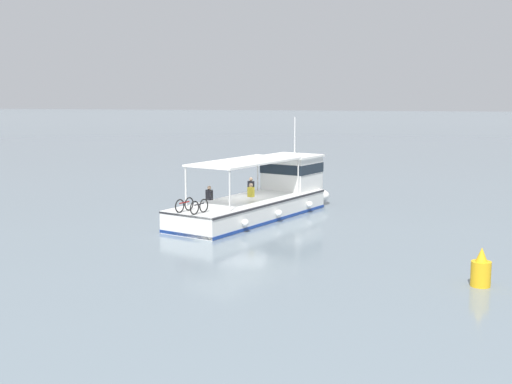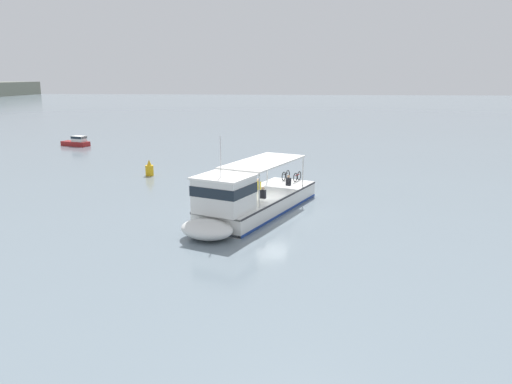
% 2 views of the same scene
% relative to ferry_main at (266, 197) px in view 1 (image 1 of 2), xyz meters
% --- Properties ---
extents(ground_plane, '(400.00, 400.00, 0.00)m').
position_rel_ferry_main_xyz_m(ground_plane, '(0.83, -1.08, -1.02)').
color(ground_plane, slate).
extents(ferry_main, '(12.92, 7.75, 5.32)m').
position_rel_ferry_main_xyz_m(ferry_main, '(0.00, 0.00, 0.00)').
color(ferry_main, white).
rests_on(ferry_main, ground).
extents(channel_buoy, '(0.70, 0.70, 1.40)m').
position_rel_ferry_main_xyz_m(channel_buoy, '(12.16, 9.88, -0.45)').
color(channel_buoy, gold).
rests_on(channel_buoy, ground).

